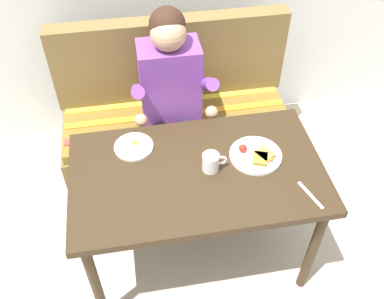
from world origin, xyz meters
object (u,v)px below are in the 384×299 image
(couch, at_px, (176,125))
(person, at_px, (172,93))
(fork, at_px, (311,195))
(table, at_px, (197,182))
(coffee_mug, at_px, (211,161))
(plate_breakfast, at_px, (257,155))
(plate_eggs, at_px, (134,146))

(couch, bearing_deg, person, -102.76)
(couch, bearing_deg, fork, -64.71)
(table, height_order, coffee_mug, coffee_mug)
(person, distance_m, coffee_mug, 0.60)
(plate_breakfast, bearing_deg, couch, 112.19)
(table, bearing_deg, person, 93.84)
(table, distance_m, fork, 0.53)
(table, relative_size, plate_eggs, 6.20)
(coffee_mug, bearing_deg, plate_breakfast, 8.27)
(table, bearing_deg, plate_eggs, 144.57)
(table, bearing_deg, coffee_mug, 2.32)
(couch, bearing_deg, table, -90.00)
(plate_breakfast, bearing_deg, plate_eggs, 164.12)
(coffee_mug, bearing_deg, table, -177.68)
(table, bearing_deg, plate_breakfast, 6.98)
(plate_breakfast, xyz_separation_m, coffee_mug, (-0.23, -0.03, 0.04))
(table, relative_size, plate_breakfast, 4.73)
(table, height_order, person, person)
(table, xyz_separation_m, fork, (0.47, -0.23, 0.08))
(table, distance_m, plate_eggs, 0.36)
(person, bearing_deg, plate_eggs, -122.08)
(person, relative_size, fork, 7.13)
(fork, bearing_deg, plate_eggs, 131.76)
(plate_breakfast, relative_size, coffee_mug, 2.15)
(fork, bearing_deg, table, 135.39)
(plate_breakfast, height_order, plate_eggs, plate_breakfast)
(couch, xyz_separation_m, coffee_mug, (0.06, -0.76, 0.45))
(plate_eggs, bearing_deg, fork, -29.93)
(table, distance_m, plate_breakfast, 0.31)
(coffee_mug, bearing_deg, couch, 94.86)
(person, height_order, plate_eggs, person)
(plate_breakfast, distance_m, fork, 0.32)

